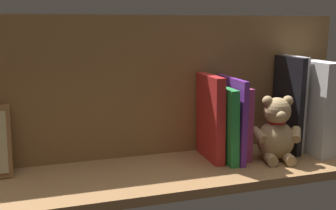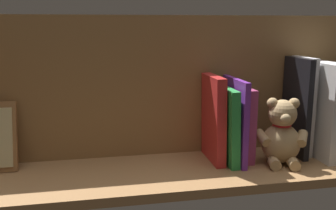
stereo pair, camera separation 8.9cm
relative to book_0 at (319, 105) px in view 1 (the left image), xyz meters
The scene contains 11 objects.
ground_plane 47.96cm from the book_0, ahead, with size 105.53×27.40×2.20cm, color #A87A4C.
shelf_back_panel 47.01cm from the book_0, ahead, with size 105.53×1.50×36.82cm, color #9C7243.
book_0 is the anchor object (origin of this frame).
dictionary_thick_white 4.73cm from the book_0, 26.74° to the left, with size 5.13×17.06×24.98cm, color white.
book_1 8.35cm from the book_0, ahead, with size 1.82×10.80×26.09cm, color silver.
book_2 10.45cm from the book_0, ahead, with size 1.51×12.93×26.01cm, color black.
teddy_bear 18.87cm from the book_0, 18.42° to the left, with size 13.16×12.36×16.76cm.
book_3 25.76cm from the book_0, ahead, with size 2.71×12.83×18.82cm, color #B23F72.
book_4 28.27cm from the book_0, ahead, with size 1.39×15.78×21.27cm, color purple.
book_5 30.67cm from the book_0, ahead, with size 2.24×15.31×19.13cm, color green.
book_6 33.44cm from the book_0, ahead, with size 2.47×13.30×21.98cm, color red.
Camera 1 is at (25.62, 83.57, 34.42)cm, focal length 40.45 mm.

